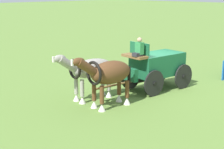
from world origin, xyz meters
The scene contains 4 objects.
ground_plane centered at (0.00, 0.00, 0.00)m, with size 220.00×220.00×0.00m, color olive.
show_wagon centered at (0.14, -0.01, 1.21)m, with size 5.63×2.04×2.76m.
draft_horse_near centered at (3.69, 0.25, 1.42)m, with size 3.02×1.19×2.31m.
draft_horse_off centered at (3.57, -1.05, 1.37)m, with size 3.16×1.09×2.24m.
Camera 1 is at (13.77, 10.42, 4.88)m, focal length 56.72 mm.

